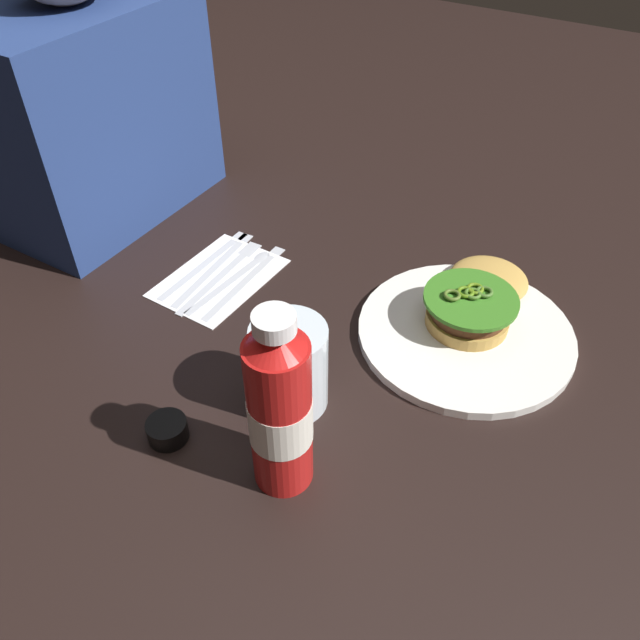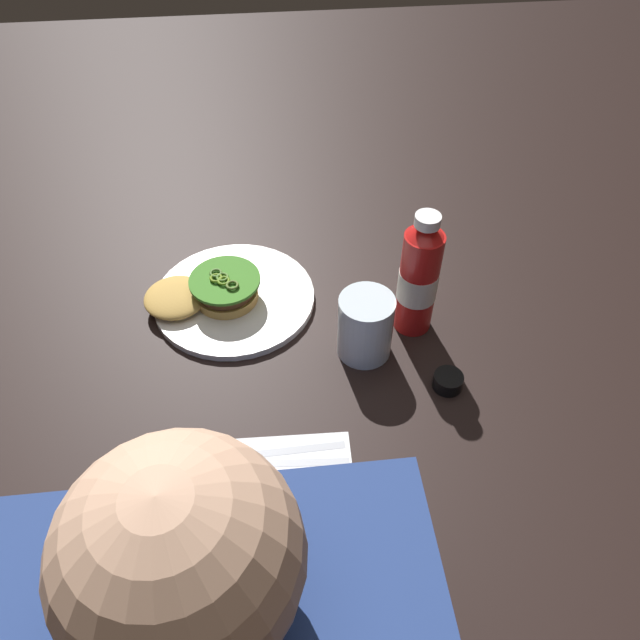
# 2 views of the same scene
# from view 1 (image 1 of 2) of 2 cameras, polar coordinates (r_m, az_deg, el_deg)

# --- Properties ---
(ground_plane) EXTENTS (3.00, 3.00, 0.00)m
(ground_plane) POSITION_cam_1_polar(r_m,az_deg,el_deg) (0.84, 3.18, -2.50)
(ground_plane) COLOR black
(dinner_plate) EXTENTS (0.29, 0.29, 0.01)m
(dinner_plate) POSITION_cam_1_polar(r_m,az_deg,el_deg) (0.87, 12.96, -1.17)
(dinner_plate) COLOR white
(dinner_plate) RESTS_ON ground_plane
(burger_sandwich) EXTENTS (0.21, 0.12, 0.05)m
(burger_sandwich) POSITION_cam_1_polar(r_m,az_deg,el_deg) (0.89, 13.91, 1.91)
(burger_sandwich) COLOR #C09345
(burger_sandwich) RESTS_ON dinner_plate
(ketchup_bottle) EXTENTS (0.07, 0.07, 0.23)m
(ketchup_bottle) POSITION_cam_1_polar(r_m,az_deg,el_deg) (0.63, -3.64, -8.16)
(ketchup_bottle) COLOR red
(ketchup_bottle) RESTS_ON ground_plane
(water_glass) EXTENTS (0.09, 0.09, 0.11)m
(water_glass) POSITION_cam_1_polar(r_m,az_deg,el_deg) (0.74, -2.75, -4.25)
(water_glass) COLOR silver
(water_glass) RESTS_ON ground_plane
(condiment_cup) EXTENTS (0.05, 0.05, 0.03)m
(condiment_cup) POSITION_cam_1_polar(r_m,az_deg,el_deg) (0.75, -13.59, -9.61)
(condiment_cup) COLOR black
(condiment_cup) RESTS_ON ground_plane
(napkin) EXTENTS (0.19, 0.14, 0.00)m
(napkin) POSITION_cam_1_polar(r_m,az_deg,el_deg) (0.96, -9.09, 3.81)
(napkin) COLOR white
(napkin) RESTS_ON ground_plane
(table_knife) EXTENTS (0.20, 0.02, 0.00)m
(table_knife) POSITION_cam_1_polar(r_m,az_deg,el_deg) (0.95, -6.37, 4.01)
(table_knife) COLOR silver
(table_knife) RESTS_ON napkin
(spoon_utensil) EXTENTS (0.19, 0.03, 0.00)m
(spoon_utensil) POSITION_cam_1_polar(r_m,az_deg,el_deg) (0.96, -7.05, 4.45)
(spoon_utensil) COLOR silver
(spoon_utensil) RESTS_ON napkin
(fork_utensil) EXTENTS (0.20, 0.02, 0.00)m
(fork_utensil) POSITION_cam_1_polar(r_m,az_deg,el_deg) (0.97, -8.44, 4.58)
(fork_utensil) COLOR silver
(fork_utensil) RESTS_ON napkin
(butter_knife) EXTENTS (0.20, 0.03, 0.00)m
(butter_knife) POSITION_cam_1_polar(r_m,az_deg,el_deg) (0.99, -9.16, 5.18)
(butter_knife) COLOR silver
(butter_knife) RESTS_ON napkin
(steak_knife) EXTENTS (0.20, 0.02, 0.00)m
(steak_knife) POSITION_cam_1_polar(r_m,az_deg,el_deg) (1.00, -9.93, 5.49)
(steak_knife) COLOR silver
(steak_knife) RESTS_ON napkin
(diner_person) EXTENTS (0.36, 0.20, 0.48)m
(diner_person) POSITION_cam_1_polar(r_m,az_deg,el_deg) (1.08, -20.03, 18.57)
(diner_person) COLOR navy
(diner_person) RESTS_ON ground_plane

